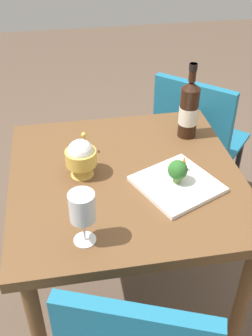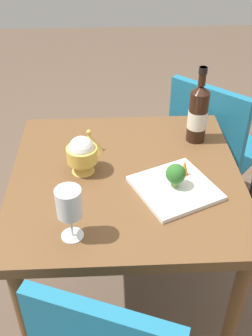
{
  "view_description": "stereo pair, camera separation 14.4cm",
  "coord_description": "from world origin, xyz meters",
  "views": [
    {
      "loc": [
        1.14,
        -0.2,
        1.64
      ],
      "look_at": [
        0.0,
        0.0,
        0.78
      ],
      "focal_mm": 43.47,
      "sensor_mm": 36.0,
      "label": 1
    },
    {
      "loc": [
        1.16,
        -0.05,
        1.64
      ],
      "look_at": [
        0.0,
        0.0,
        0.78
      ],
      "focal_mm": 43.47,
      "sensor_mm": 36.0,
      "label": 2
    }
  ],
  "objects": [
    {
      "name": "rice_bowl_lid",
      "position": [
        -0.16,
        -0.13,
        0.78
      ],
      "size": [
        0.1,
        0.1,
        0.09
      ],
      "color": "gold",
      "rests_on": "dining_table"
    },
    {
      "name": "wine_bottle",
      "position": [
        -0.22,
        0.29,
        0.87
      ],
      "size": [
        0.08,
        0.08,
        0.31
      ],
      "color": "black",
      "rests_on": "dining_table"
    },
    {
      "name": "serving_plate",
      "position": [
        0.09,
        0.16,
        0.75
      ],
      "size": [
        0.33,
        0.33,
        0.02
      ],
      "rotation": [
        0.0,
        0.0,
        0.42
      ],
      "color": "white",
      "rests_on": "dining_table"
    },
    {
      "name": "rice_bowl",
      "position": [
        -0.03,
        -0.15,
        0.82
      ],
      "size": [
        0.11,
        0.11,
        0.14
      ],
      "color": "gold",
      "rests_on": "dining_table"
    },
    {
      "name": "dining_table",
      "position": [
        0.0,
        0.0,
        0.65
      ],
      "size": [
        0.83,
        0.83,
        0.75
      ],
      "color": "brown",
      "rests_on": "ground_plane"
    },
    {
      "name": "chair_near_window",
      "position": [
        -0.53,
        0.45,
        0.53
      ],
      "size": [
        0.57,
        0.57,
        0.85
      ],
      "rotation": [
        0.0,
        0.0,
        0.83
      ],
      "color": "teal",
      "rests_on": "ground_plane"
    },
    {
      "name": "ground_plane",
      "position": [
        0.0,
        0.0,
        0.0
      ],
      "size": [
        8.0,
        8.0,
        0.0
      ],
      "primitive_type": "plane",
      "color": "brown"
    },
    {
      "name": "carrot_garnish_left",
      "position": [
        0.03,
        0.2,
        0.79
      ],
      "size": [
        0.03,
        0.03,
        0.06
      ],
      "color": "orange",
      "rests_on": "serving_plate"
    },
    {
      "name": "broccoli_floret",
      "position": [
        0.09,
        0.16,
        0.81
      ],
      "size": [
        0.07,
        0.07,
        0.09
      ],
      "color": "#729E4C",
      "rests_on": "serving_plate"
    },
    {
      "name": "wine_glass",
      "position": [
        0.29,
        -0.17,
        0.87
      ],
      "size": [
        0.08,
        0.08,
        0.18
      ],
      "color": "white",
      "rests_on": "dining_table"
    }
  ]
}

